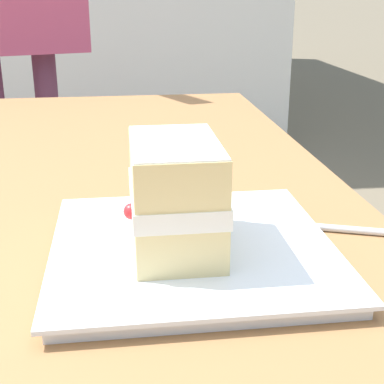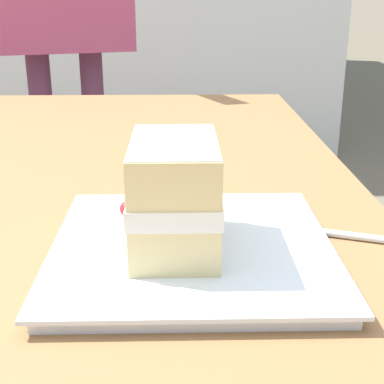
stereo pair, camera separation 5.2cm
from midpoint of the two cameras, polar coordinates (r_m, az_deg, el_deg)
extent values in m
cylinder|color=olive|center=(1.47, 1.56, -5.41)|extent=(0.07, 0.07, 0.69)
cube|color=white|center=(0.55, -2.75, -6.12)|extent=(0.26, 0.26, 0.01)
cube|color=white|center=(0.55, -2.76, -5.37)|extent=(0.27, 0.27, 0.00)
cube|color=#EAD18C|center=(0.53, -4.50, -3.55)|extent=(0.13, 0.08, 0.04)
cube|color=white|center=(0.52, -4.59, -0.50)|extent=(0.13, 0.08, 0.02)
sphere|color=red|center=(0.56, -1.32, 1.04)|extent=(0.02, 0.02, 0.02)
sphere|color=red|center=(0.49, -9.18, -2.02)|extent=(0.01, 0.01, 0.01)
cube|color=#EAD18C|center=(0.51, -4.68, 2.69)|extent=(0.13, 0.08, 0.04)
cube|color=white|center=(0.50, -4.75, 5.06)|extent=(0.12, 0.08, 0.00)
cylinder|color=silver|center=(0.62, 14.24, -3.85)|extent=(0.05, 0.13, 0.01)
cylinder|color=#5D3049|center=(1.92, -19.47, 1.28)|extent=(0.07, 0.07, 0.79)
cylinder|color=#5D3049|center=(1.93, -14.65, 1.93)|extent=(0.07, 0.07, 0.79)
camera|label=1|loc=(0.03, -92.86, -1.05)|focal=52.50mm
camera|label=2|loc=(0.03, 87.14, 1.05)|focal=52.50mm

